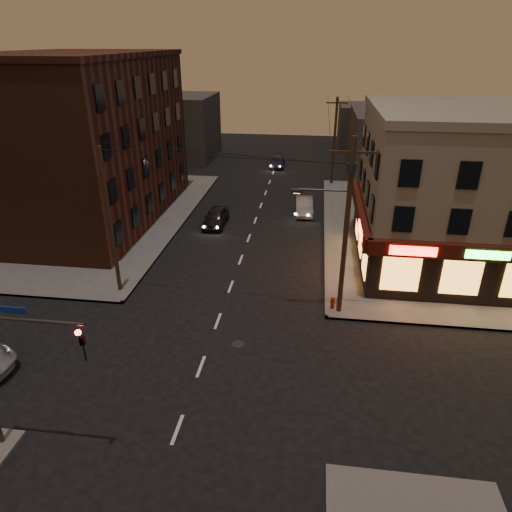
% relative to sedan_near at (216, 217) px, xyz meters
% --- Properties ---
extents(ground, '(120.00, 120.00, 0.00)m').
position_rel_sedan_near_xyz_m(ground, '(3.20, -18.44, -0.73)').
color(ground, black).
rests_on(ground, ground).
extents(sidewalk_ne, '(24.00, 28.00, 0.15)m').
position_rel_sedan_near_xyz_m(sidewalk_ne, '(21.20, 0.56, -0.66)').
color(sidewalk_ne, '#514F4C').
rests_on(sidewalk_ne, ground).
extents(sidewalk_nw, '(24.00, 28.00, 0.15)m').
position_rel_sedan_near_xyz_m(sidewalk_nw, '(-14.80, 0.56, -0.66)').
color(sidewalk_nw, '#514F4C').
rests_on(sidewalk_nw, ground).
extents(pizza_building, '(15.85, 12.85, 10.50)m').
position_rel_sedan_near_xyz_m(pizza_building, '(19.13, -5.01, 4.61)').
color(pizza_building, gray).
rests_on(pizza_building, sidewalk_ne).
extents(brick_apartment, '(12.00, 20.00, 13.00)m').
position_rel_sedan_near_xyz_m(brick_apartment, '(-11.30, 0.56, 5.92)').
color(brick_apartment, '#412014').
rests_on(brick_apartment, sidewalk_nw).
extents(bg_building_ne_a, '(10.00, 12.00, 7.00)m').
position_rel_sedan_near_xyz_m(bg_building_ne_a, '(17.20, 19.56, 2.77)').
color(bg_building_ne_a, '#3F3D3A').
rests_on(bg_building_ne_a, ground).
extents(bg_building_nw, '(9.00, 10.00, 8.00)m').
position_rel_sedan_near_xyz_m(bg_building_nw, '(-9.80, 23.56, 3.27)').
color(bg_building_nw, '#3F3D3A').
rests_on(bg_building_nw, ground).
extents(bg_building_ne_b, '(8.00, 8.00, 6.00)m').
position_rel_sedan_near_xyz_m(bg_building_ne_b, '(15.20, 33.56, 2.27)').
color(bg_building_ne_b, '#3F3D3A').
rests_on(bg_building_ne_b, ground).
extents(utility_pole_main, '(4.20, 0.44, 10.00)m').
position_rel_sedan_near_xyz_m(utility_pole_main, '(9.89, -12.64, 5.03)').
color(utility_pole_main, '#382619').
rests_on(utility_pole_main, sidewalk_ne).
extents(utility_pole_far, '(0.26, 0.26, 9.00)m').
position_rel_sedan_near_xyz_m(utility_pole_far, '(10.00, 13.56, 3.92)').
color(utility_pole_far, '#382619').
rests_on(utility_pole_far, sidewalk_ne).
extents(utility_pole_west, '(0.24, 0.24, 9.00)m').
position_rel_sedan_near_xyz_m(utility_pole_west, '(-3.60, -11.94, 3.92)').
color(utility_pole_west, '#382619').
rests_on(utility_pole_west, sidewalk_nw).
extents(traffic_signal, '(4.49, 0.32, 6.47)m').
position_rel_sedan_near_xyz_m(traffic_signal, '(-2.36, -24.04, 3.43)').
color(traffic_signal, '#333538').
rests_on(traffic_signal, ground).
extents(sedan_near, '(1.79, 4.32, 1.46)m').
position_rel_sedan_near_xyz_m(sedan_near, '(0.00, 0.00, 0.00)').
color(sedan_near, black).
rests_on(sedan_near, ground).
extents(sedan_mid, '(1.76, 4.37, 1.41)m').
position_rel_sedan_near_xyz_m(sedan_mid, '(7.37, 3.94, -0.03)').
color(sedan_mid, slate).
rests_on(sedan_mid, ground).
extents(sedan_far, '(1.88, 4.37, 1.25)m').
position_rel_sedan_near_xyz_m(sedan_far, '(3.45, 20.27, -0.10)').
color(sedan_far, '#1C2338').
rests_on(sedan_far, ground).
extents(fire_hydrant, '(0.33, 0.33, 0.75)m').
position_rel_sedan_near_xyz_m(fire_hydrant, '(9.62, -12.44, -0.18)').
color(fire_hydrant, maroon).
rests_on(fire_hydrant, sidewalk_ne).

